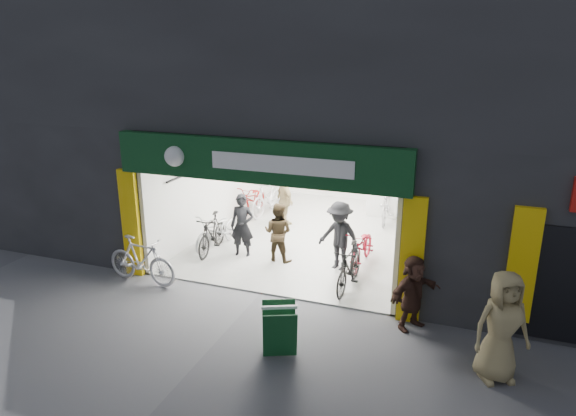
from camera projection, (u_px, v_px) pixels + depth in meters
The scene contains 17 objects.
ground at pixel (260, 294), 11.46m from camera, with size 60.00×60.00×0.00m, color #56565B.
building at pixel (357, 83), 14.34m from camera, with size 17.00×10.27×8.00m.
bike_left_front at pixel (218, 230), 13.96m from camera, with size 0.66×1.90×1.00m, color #B0B1B5.
bike_left_midfront at pixel (212, 234), 13.62m from camera, with size 0.50×1.77×1.06m, color black.
bike_left_midback at pixel (253, 199), 16.89m from camera, with size 0.64×1.82×0.96m, color maroon.
bike_left_back at pixel (268, 197), 16.70m from camera, with size 0.56×2.00×1.20m, color silver.
bike_right_front at pixel (349, 267), 11.55m from camera, with size 0.50×1.76×1.06m, color black.
bike_right_mid at pixel (363, 248), 12.81m from camera, with size 0.64×1.84×0.97m, color maroon.
bike_right_back at pixel (387, 205), 16.03m from camera, with size 0.53×1.87×1.12m, color #A3A2A7.
parked_bike at pixel (141, 260), 11.86m from camera, with size 0.53×1.87×1.13m, color silver.
customer_a at pixel (242, 226), 13.26m from camera, with size 0.62×0.41×1.70m, color black.
customer_b at pixel (278, 233), 12.99m from camera, with size 0.76×0.59×1.56m, color #352818.
customer_c at pixel (339, 237), 12.44m from camera, with size 1.13×0.65×1.76m, color black.
customer_d at pixel (285, 200), 15.66m from camera, with size 0.93×0.39×1.59m, color #968157.
pedestrian_near at pixel (502, 327), 8.27m from camera, with size 0.94×0.61×1.92m, color #8F7E53.
pedestrian_far at pixel (413, 293), 9.88m from camera, with size 1.39×0.44×1.50m, color #3A221A.
sandwich_board at pixel (279, 329), 9.06m from camera, with size 0.79×0.80×0.93m.
Camera 1 is at (4.14, -9.52, 5.27)m, focal length 32.00 mm.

